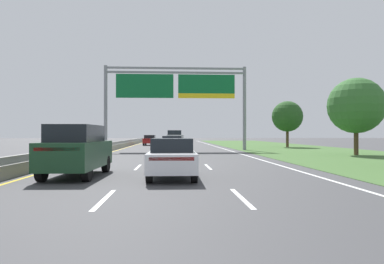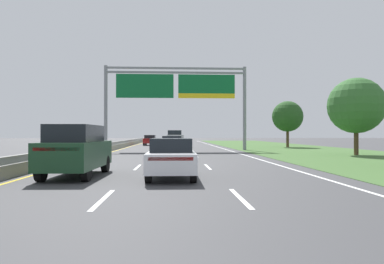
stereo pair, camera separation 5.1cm
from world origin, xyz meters
The scene contains 12 objects.
ground_plane centered at (0.00, 35.00, 0.00)m, with size 220.00×220.00×0.00m, color #3D3D3F.
lane_striping centered at (0.00, 34.54, 0.00)m, with size 11.96×106.00×0.01m.
grass_verge_right centered at (13.95, 35.00, 0.01)m, with size 14.00×110.00×0.02m, color #3D602D.
median_barrier_concrete centered at (-6.60, 35.00, 0.35)m, with size 0.60×110.00×0.85m.
overhead_sign_gantry centered at (0.30, 38.00, 6.37)m, with size 15.06×0.42×8.93m.
pickup_truck_silver centered at (0.19, 45.38, 1.07)m, with size 2.15×5.45×2.20m.
car_white_centre_lane_sedan centered at (-0.06, 14.99, 0.82)m, with size 1.84×4.41×1.57m.
car_navy_centre_lane_sedan centered at (-0.07, 30.80, 0.82)m, with size 1.91×4.43×1.57m.
car_darkgreen_left_lane_suv centered at (-3.94, 15.60, 1.10)m, with size 2.02×4.75×2.11m.
car_red_left_lane_sedan centered at (-3.52, 54.93, 0.82)m, with size 1.93×4.44×1.57m.
roadside_tree_mid centered at (14.96, 28.84, 4.05)m, with size 4.54×4.54×6.33m.
roadside_tree_far centered at (14.89, 45.83, 4.01)m, with size 3.99×3.99×6.02m.
Camera 1 is at (-0.03, 1.02, 1.75)m, focal length 32.77 mm.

